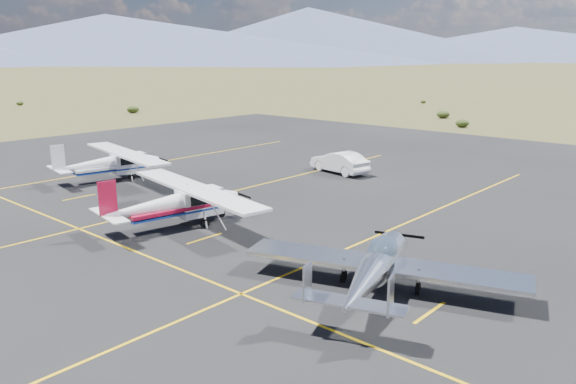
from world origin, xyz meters
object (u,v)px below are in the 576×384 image
sedan (340,162)px  aircraft_plain (110,163)px  aircraft_cessna (176,202)px  aircraft_low_wing (377,266)px

sedan → aircraft_plain: bearing=-29.1°
aircraft_plain → sedan: (11.72, -9.59, -0.42)m
aircraft_cessna → aircraft_plain: bearing=83.7°
aircraft_low_wing → sedan: 20.00m
aircraft_low_wing → aircraft_cessna: (0.22, 11.29, 0.15)m
sedan → aircraft_low_wing: bearing=50.4°
aircraft_low_wing → aircraft_plain: aircraft_plain is taller
aircraft_low_wing → aircraft_plain: size_ratio=0.95×
aircraft_cessna → sedan: (15.05, 1.61, -0.44)m
aircraft_low_wing → sedan: (15.27, 12.91, -0.29)m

